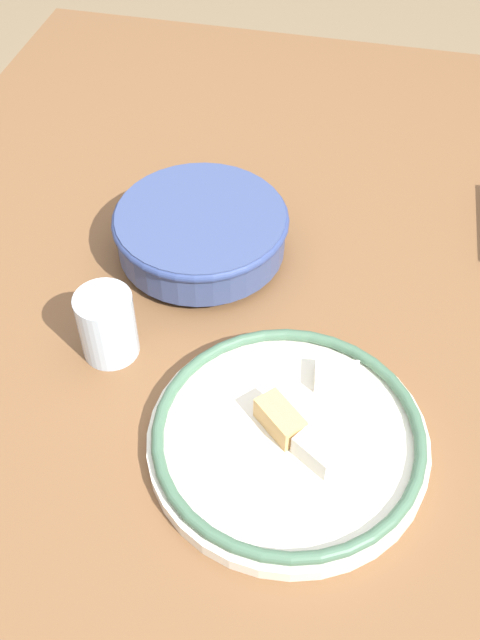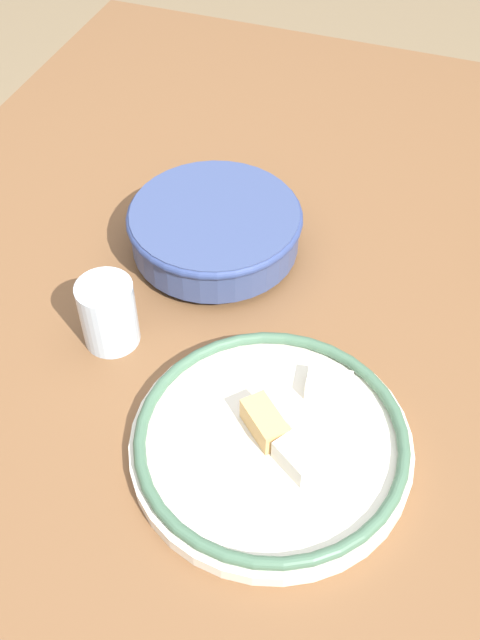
# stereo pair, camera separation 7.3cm
# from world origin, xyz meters

# --- Properties ---
(ground_plane) EXTENTS (8.00, 8.00, 0.00)m
(ground_plane) POSITION_xyz_m (0.00, 0.00, 0.00)
(ground_plane) COLOR #7F6B4C
(dining_table) EXTENTS (1.54, 1.08, 0.75)m
(dining_table) POSITION_xyz_m (0.00, 0.00, 0.68)
(dining_table) COLOR brown
(dining_table) RESTS_ON ground_plane
(noodle_bowl) EXTENTS (0.24, 0.24, 0.07)m
(noodle_bowl) POSITION_xyz_m (-0.11, -0.05, 0.79)
(noodle_bowl) COLOR #384775
(noodle_bowl) RESTS_ON dining_table
(food_plate) EXTENTS (0.31, 0.31, 0.05)m
(food_plate) POSITION_xyz_m (0.17, 0.13, 0.77)
(food_plate) COLOR silver
(food_plate) RESTS_ON dining_table
(drinking_glass) EXTENTS (0.07, 0.07, 0.09)m
(drinking_glass) POSITION_xyz_m (0.09, -0.12, 0.80)
(drinking_glass) COLOR silver
(drinking_glass) RESTS_ON dining_table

